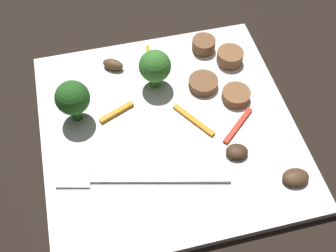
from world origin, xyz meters
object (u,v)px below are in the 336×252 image
(plate, at_px, (168,129))
(sausage_slice_2, at_px, (203,83))
(broccoli_floret_0, at_px, (155,67))
(mushroom_2, at_px, (296,177))
(pepper_strip_1, at_px, (193,117))
(sausage_slice_3, at_px, (204,45))
(sausage_slice_0, at_px, (230,57))
(sausage_slice_1, at_px, (236,95))
(pepper_strip_0, at_px, (238,125))
(fork, at_px, (130,180))
(pepper_strip_2, at_px, (144,58))
(mushroom_0, at_px, (113,64))
(pepper_strip_3, at_px, (117,112))
(mushroom_1, at_px, (237,152))
(broccoli_floret_1, at_px, (73,99))

(plate, relative_size, sausage_slice_2, 7.99)
(broccoli_floret_0, bearing_deg, mushroom_2, 124.62)
(pepper_strip_1, bearing_deg, sausage_slice_3, -112.54)
(sausage_slice_0, bearing_deg, sausage_slice_2, 36.02)
(sausage_slice_1, height_order, pepper_strip_0, sausage_slice_1)
(fork, height_order, pepper_strip_0, same)
(sausage_slice_1, xyz_separation_m, pepper_strip_0, (0.01, 0.04, -0.00))
(sausage_slice_2, height_order, pepper_strip_2, sausage_slice_2)
(fork, relative_size, pepper_strip_2, 4.65)
(sausage_slice_1, relative_size, sausage_slice_3, 1.13)
(pepper_strip_0, xyz_separation_m, pepper_strip_2, (0.08, -0.13, 0.00))
(mushroom_0, bearing_deg, broccoli_floret_0, 139.75)
(plate, height_order, mushroom_2, mushroom_2)
(pepper_strip_3, bearing_deg, pepper_strip_0, 158.76)
(fork, height_order, pepper_strip_1, same)
(plate, distance_m, pepper_strip_2, 0.11)
(pepper_strip_0, relative_size, pepper_strip_3, 1.28)
(mushroom_2, relative_size, pepper_strip_1, 0.47)
(plate, bearing_deg, sausage_slice_3, -124.14)
(plate, relative_size, sausage_slice_0, 8.71)
(sausage_slice_1, xyz_separation_m, pepper_strip_1, (0.06, 0.02, -0.00))
(sausage_slice_0, relative_size, mushroom_0, 1.22)
(pepper_strip_2, bearing_deg, fork, 73.40)
(broccoli_floret_0, relative_size, mushroom_1, 2.12)
(mushroom_0, bearing_deg, sausage_slice_1, 148.13)
(sausage_slice_1, relative_size, pepper_strip_1, 0.56)
(plate, xyz_separation_m, sausage_slice_1, (-0.09, -0.02, 0.01))
(plate, distance_m, mushroom_0, 0.11)
(plate, distance_m, mushroom_2, 0.15)
(fork, relative_size, sausage_slice_3, 6.03)
(fork, relative_size, broccoli_floret_1, 3.29)
(broccoli_floret_1, xyz_separation_m, mushroom_0, (-0.05, -0.07, -0.03))
(fork, relative_size, pepper_strip_3, 4.03)
(sausage_slice_2, bearing_deg, broccoli_floret_0, -16.82)
(sausage_slice_2, bearing_deg, plate, 40.77)
(fork, xyz_separation_m, broccoli_floret_1, (0.04, -0.09, 0.03))
(broccoli_floret_1, bearing_deg, sausage_slice_0, -167.74)
(broccoli_floret_1, distance_m, mushroom_0, 0.09)
(sausage_slice_3, xyz_separation_m, mushroom_0, (0.12, 0.01, -0.00))
(pepper_strip_1, bearing_deg, pepper_strip_2, -71.61)
(sausage_slice_3, bearing_deg, pepper_strip_3, 31.15)
(sausage_slice_1, distance_m, mushroom_2, 0.12)
(pepper_strip_1, bearing_deg, fork, 36.44)
(fork, bearing_deg, pepper_strip_3, -77.15)
(fork, relative_size, mushroom_2, 6.38)
(sausage_slice_3, height_order, mushroom_2, sausage_slice_3)
(sausage_slice_0, bearing_deg, fork, 41.93)
(broccoli_floret_0, relative_size, sausage_slice_2, 1.44)
(plate, distance_m, sausage_slice_0, 0.13)
(pepper_strip_0, bearing_deg, mushroom_2, 114.28)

